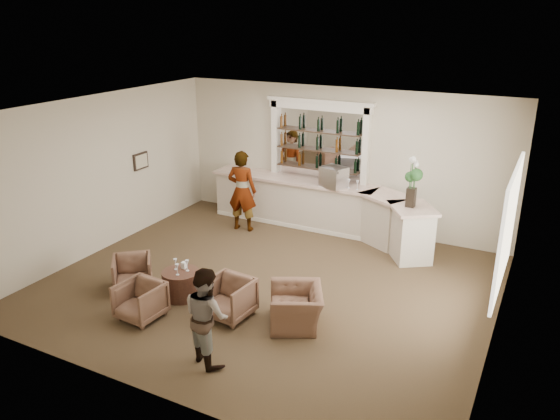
% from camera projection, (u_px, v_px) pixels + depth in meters
% --- Properties ---
extents(ground, '(8.00, 8.00, 0.00)m').
position_uv_depth(ground, '(268.00, 284.00, 10.33)').
color(ground, brown).
rests_on(ground, ground).
extents(room_shell, '(8.04, 7.02, 3.32)m').
position_uv_depth(room_shell, '(294.00, 157.00, 10.06)').
color(room_shell, beige).
rests_on(room_shell, ground).
extents(bar_counter, '(5.72, 1.80, 1.14)m').
position_uv_depth(bar_counter, '(323.00, 207.00, 12.71)').
color(bar_counter, beige).
rests_on(bar_counter, ground).
extents(back_bar_alcove, '(2.64, 0.25, 3.00)m').
position_uv_depth(back_bar_alcove, '(319.00, 141.00, 12.71)').
color(back_bar_alcove, white).
rests_on(back_bar_alcove, ground).
extents(cocktail_table, '(0.67, 0.67, 0.50)m').
position_uv_depth(cocktail_table, '(181.00, 284.00, 9.80)').
color(cocktail_table, '#543224').
rests_on(cocktail_table, ground).
extents(sommelier, '(0.75, 0.55, 1.91)m').
position_uv_depth(sommelier, '(242.00, 191.00, 12.66)').
color(sommelier, gray).
rests_on(sommelier, ground).
extents(guest, '(0.90, 0.83, 1.49)m').
position_uv_depth(guest, '(206.00, 316.00, 7.83)').
color(guest, gray).
rests_on(guest, ground).
extents(armchair_left, '(0.97, 0.97, 0.64)m').
position_uv_depth(armchair_left, '(132.00, 273.00, 10.07)').
color(armchair_left, brown).
rests_on(armchair_left, ground).
extents(armchair_center, '(0.74, 0.75, 0.64)m').
position_uv_depth(armchair_center, '(140.00, 301.00, 9.09)').
color(armchair_center, brown).
rests_on(armchair_center, ground).
extents(armchair_right, '(0.80, 0.82, 0.68)m').
position_uv_depth(armchair_right, '(229.00, 298.00, 9.13)').
color(armchair_right, brown).
rests_on(armchair_right, ground).
extents(armchair_far, '(1.19, 1.24, 0.62)m').
position_uv_depth(armchair_far, '(296.00, 307.00, 8.91)').
color(armchair_far, brown).
rests_on(armchair_far, ground).
extents(espresso_machine, '(0.65, 0.59, 0.47)m').
position_uv_depth(espresso_machine, '(334.00, 177.00, 12.25)').
color(espresso_machine, silver).
rests_on(espresso_machine, bar_counter).
extents(flower_vase, '(0.28, 0.28, 1.04)m').
position_uv_depth(flower_vase, '(413.00, 179.00, 10.87)').
color(flower_vase, black).
rests_on(flower_vase, bar_counter).
extents(wine_glass_bar_left, '(0.07, 0.07, 0.21)m').
position_uv_depth(wine_glass_bar_left, '(349.00, 184.00, 12.21)').
color(wine_glass_bar_left, white).
rests_on(wine_glass_bar_left, bar_counter).
extents(wine_glass_bar_right, '(0.07, 0.07, 0.21)m').
position_uv_depth(wine_glass_bar_right, '(357.00, 185.00, 12.11)').
color(wine_glass_bar_right, white).
rests_on(wine_glass_bar_right, bar_counter).
extents(wine_glass_tbl_a, '(0.07, 0.07, 0.21)m').
position_uv_depth(wine_glass_tbl_a, '(176.00, 264.00, 9.76)').
color(wine_glass_tbl_a, white).
rests_on(wine_glass_tbl_a, cocktail_table).
extents(wine_glass_tbl_b, '(0.07, 0.07, 0.21)m').
position_uv_depth(wine_glass_tbl_b, '(187.00, 266.00, 9.71)').
color(wine_glass_tbl_b, white).
rests_on(wine_glass_tbl_b, cocktail_table).
extents(wine_glass_tbl_c, '(0.07, 0.07, 0.21)m').
position_uv_depth(wine_glass_tbl_c, '(177.00, 270.00, 9.56)').
color(wine_glass_tbl_c, white).
rests_on(wine_glass_tbl_c, cocktail_table).
extents(napkin_holder, '(0.08, 0.08, 0.12)m').
position_uv_depth(napkin_holder, '(184.00, 265.00, 9.82)').
color(napkin_holder, white).
rests_on(napkin_holder, cocktail_table).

